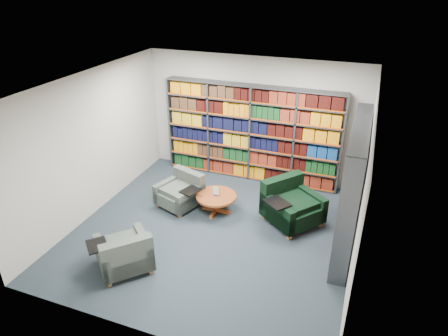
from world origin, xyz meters
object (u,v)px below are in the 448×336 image
(chair_green_right, at_px, (290,205))
(coffee_table, at_px, (216,199))
(chair_teal_left, at_px, (182,192))
(chair_teal_front, at_px, (125,255))

(chair_green_right, distance_m, coffee_table, 1.47)
(chair_green_right, height_order, coffee_table, chair_green_right)
(chair_teal_left, height_order, coffee_table, chair_teal_left)
(coffee_table, bearing_deg, chair_teal_left, 178.64)
(chair_green_right, distance_m, chair_teal_front, 3.22)
(chair_green_right, relative_size, chair_teal_front, 1.14)
(chair_teal_front, height_order, coffee_table, chair_teal_front)
(chair_teal_front, xyz_separation_m, coffee_table, (0.74, 2.15, 0.01))
(chair_teal_left, bearing_deg, coffee_table, -1.36)
(chair_teal_left, height_order, chair_teal_front, chair_teal_front)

